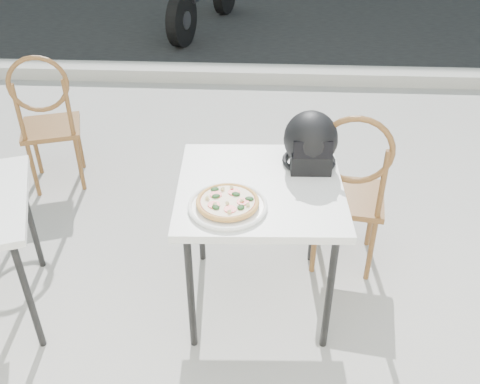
{
  "coord_description": "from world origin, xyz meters",
  "views": [
    {
      "loc": [
        -0.34,
        -1.99,
        2.05
      ],
      "look_at": [
        -0.44,
        -0.1,
        0.76
      ],
      "focal_mm": 40.0,
      "sensor_mm": 36.0,
      "label": 1
    }
  ],
  "objects_px": {
    "plate": "(228,206)",
    "pizza": "(228,202)",
    "helmet": "(311,142)",
    "cafe_chair_side": "(47,116)",
    "cafe_chair_main": "(350,185)",
    "cafe_table_main": "(260,196)"
  },
  "relations": [
    {
      "from": "pizza",
      "to": "cafe_chair_side",
      "type": "height_order",
      "value": "cafe_chair_side"
    },
    {
      "from": "cafe_chair_main",
      "to": "cafe_table_main",
      "type": "bearing_deg",
      "value": 40.14
    },
    {
      "from": "plate",
      "to": "helmet",
      "type": "relative_size",
      "value": 1.49
    },
    {
      "from": "pizza",
      "to": "helmet",
      "type": "height_order",
      "value": "helmet"
    },
    {
      "from": "helmet",
      "to": "cafe_chair_main",
      "type": "height_order",
      "value": "same"
    },
    {
      "from": "cafe_table_main",
      "to": "pizza",
      "type": "xyz_separation_m",
      "value": [
        -0.13,
        -0.19,
        0.1
      ]
    },
    {
      "from": "cafe_table_main",
      "to": "cafe_chair_side",
      "type": "height_order",
      "value": "cafe_chair_side"
    },
    {
      "from": "plate",
      "to": "pizza",
      "type": "height_order",
      "value": "pizza"
    },
    {
      "from": "pizza",
      "to": "cafe_chair_main",
      "type": "bearing_deg",
      "value": 38.14
    },
    {
      "from": "plate",
      "to": "cafe_chair_side",
      "type": "xyz_separation_m",
      "value": [
        -1.25,
        1.18,
        -0.19
      ]
    },
    {
      "from": "plate",
      "to": "pizza",
      "type": "bearing_deg",
      "value": 57.38
    },
    {
      "from": "cafe_table_main",
      "to": "pizza",
      "type": "relative_size",
      "value": 2.33
    },
    {
      "from": "cafe_table_main",
      "to": "helmet",
      "type": "relative_size",
      "value": 2.82
    },
    {
      "from": "plate",
      "to": "cafe_table_main",
      "type": "bearing_deg",
      "value": 54.03
    },
    {
      "from": "plate",
      "to": "cafe_chair_main",
      "type": "height_order",
      "value": "cafe_chair_main"
    },
    {
      "from": "plate",
      "to": "helmet",
      "type": "distance_m",
      "value": 0.54
    },
    {
      "from": "helmet",
      "to": "cafe_chair_main",
      "type": "relative_size",
      "value": 0.28
    },
    {
      "from": "cafe_table_main",
      "to": "cafe_chair_main",
      "type": "bearing_deg",
      "value": 31.43
    },
    {
      "from": "helmet",
      "to": "cafe_chair_side",
      "type": "height_order",
      "value": "helmet"
    },
    {
      "from": "pizza",
      "to": "helmet",
      "type": "distance_m",
      "value": 0.54
    },
    {
      "from": "cafe_chair_main",
      "to": "cafe_chair_side",
      "type": "bearing_deg",
      "value": -12.6
    },
    {
      "from": "plate",
      "to": "cafe_chair_main",
      "type": "distance_m",
      "value": 0.78
    }
  ]
}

